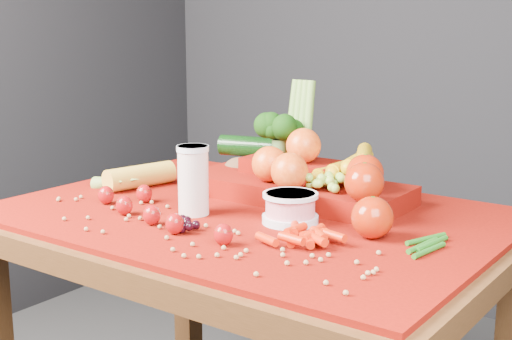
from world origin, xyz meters
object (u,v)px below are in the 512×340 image
Objects in this scene: milk_glass at (193,178)px; produce_mound at (305,174)px; table at (251,258)px; yogurt_bowl at (290,207)px.

produce_mound reaches higher than milk_glass.
table is 7.43× the size of milk_glass.
table is 0.22m from milk_glass.
produce_mound is (0.13, 0.24, -0.02)m from milk_glass.
yogurt_bowl is at bearing -67.04° from produce_mound.
produce_mound is (-0.07, 0.18, 0.03)m from yogurt_bowl.
yogurt_bowl is at bearing 17.55° from milk_glass.
produce_mound reaches higher than yogurt_bowl.
table is at bearing 168.31° from yogurt_bowl.
yogurt_bowl reaches higher than table.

